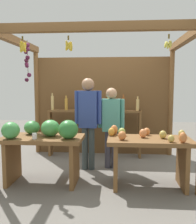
{
  "coord_description": "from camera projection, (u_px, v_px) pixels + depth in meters",
  "views": [
    {
      "loc": [
        0.35,
        -4.43,
        1.52
      ],
      "look_at": [
        0.0,
        -0.2,
        1.07
      ],
      "focal_mm": 39.73,
      "sensor_mm": 36.0,
      "label": 1
    }
  ],
  "objects": [
    {
      "name": "vendor_woman",
      "position": [
        111.0,
        121.0,
        4.51
      ],
      "size": [
        0.48,
        0.2,
        1.48
      ],
      "rotation": [
        0.0,
        0.0,
        0.05
      ],
      "color": "#3E3C4A",
      "rests_on": "ground"
    },
    {
      "name": "ground_plane",
      "position": [
        99.0,
        168.0,
        4.58
      ],
      "size": [
        12.0,
        12.0,
        0.0
      ],
      "primitive_type": "plane",
      "color": "slate",
      "rests_on": "ground"
    },
    {
      "name": "fruit_counter_right",
      "position": [
        148.0,
        150.0,
        3.72
      ],
      "size": [
        1.26,
        0.65,
        0.89
      ],
      "color": "brown",
      "rests_on": "ground"
    },
    {
      "name": "fruit_counter_left",
      "position": [
        43.0,
        141.0,
        3.81
      ],
      "size": [
        1.24,
        0.73,
        1.02
      ],
      "color": "brown",
      "rests_on": "ground"
    },
    {
      "name": "bottle_shelf_unit",
      "position": [
        94.0,
        120.0,
        5.26
      ],
      "size": [
        1.98,
        0.22,
        1.36
      ],
      "color": "brown",
      "rests_on": "ground"
    },
    {
      "name": "market_stall",
      "position": [
        100.0,
        92.0,
        4.89
      ],
      "size": [
        3.08,
        2.13,
        2.37
      ],
      "color": "brown",
      "rests_on": "ground"
    },
    {
      "name": "vendor_man",
      "position": [
        88.0,
        115.0,
        4.42
      ],
      "size": [
        0.48,
        0.22,
        1.65
      ],
      "rotation": [
        0.0,
        0.0,
        -0.03
      ],
      "color": "#384446",
      "rests_on": "ground"
    }
  ]
}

